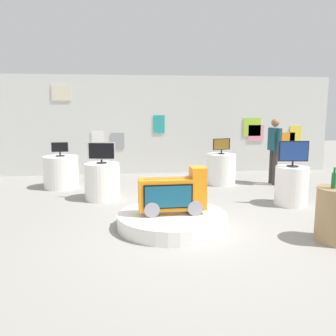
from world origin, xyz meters
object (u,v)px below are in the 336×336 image
at_px(shopper_browsing_near_truck, 274,146).
at_px(novelty_firetruck_tv, 173,195).
at_px(tv_on_far_right, 60,149).
at_px(tv_on_left_rear, 101,152).
at_px(display_pedestal_right_rear, 221,169).
at_px(display_pedestal_far_right, 61,172).
at_px(tv_on_center_rear, 293,153).
at_px(display_pedestal_left_rear, 102,181).
at_px(main_display_pedestal, 172,220).
at_px(bottle_on_side_table, 334,180).
at_px(display_pedestal_center_rear, 291,186).
at_px(tv_on_right_rear, 222,145).

bearing_deg(shopper_browsing_near_truck, novelty_firetruck_tv, -134.30).
height_order(novelty_firetruck_tv, tv_on_far_right, tv_on_far_right).
xyz_separation_m(tv_on_left_rear, display_pedestal_right_rear, (2.92, 1.22, -0.63)).
xyz_separation_m(display_pedestal_right_rear, display_pedestal_far_right, (-3.99, 0.05, 0.00)).
height_order(novelty_firetruck_tv, display_pedestal_far_right, novelty_firetruck_tv).
bearing_deg(tv_on_center_rear, tv_on_far_right, 155.97).
xyz_separation_m(display_pedestal_left_rear, shopper_browsing_near_truck, (4.24, 1.04, 0.59)).
relative_size(main_display_pedestal, tv_on_center_rear, 3.00).
xyz_separation_m(novelty_firetruck_tv, tv_on_center_rear, (2.54, 1.10, 0.52)).
distance_m(bottle_on_side_table, shopper_browsing_near_truck, 4.06).
height_order(tv_on_left_rear, tv_on_far_right, tv_on_left_rear).
bearing_deg(display_pedestal_right_rear, bottle_on_side_table, -83.05).
distance_m(main_display_pedestal, display_pedestal_center_rear, 2.80).
relative_size(novelty_firetruck_tv, tv_on_left_rear, 1.89).
bearing_deg(display_pedestal_far_right, tv_on_right_rear, -0.74).
xyz_separation_m(main_display_pedestal, shopper_browsing_near_truck, (3.00, 3.05, 0.86)).
distance_m(display_pedestal_right_rear, tv_on_far_right, 4.03).
distance_m(display_pedestal_left_rear, bottle_on_side_table, 4.55).
distance_m(display_pedestal_left_rear, shopper_browsing_near_truck, 4.40).
height_order(tv_on_center_rear, display_pedestal_right_rear, tv_on_center_rear).
relative_size(novelty_firetruck_tv, tv_on_center_rear, 1.83).
xyz_separation_m(tv_on_center_rear, shopper_browsing_near_truck, (0.44, 1.95, -0.08)).
height_order(display_pedestal_center_rear, tv_on_center_rear, tv_on_center_rear).
relative_size(tv_on_right_rear, bottle_on_side_table, 1.57).
bearing_deg(tv_on_center_rear, main_display_pedestal, -156.79).
xyz_separation_m(tv_on_center_rear, bottle_on_side_table, (-0.37, -2.03, -0.14)).
xyz_separation_m(main_display_pedestal, novelty_firetruck_tv, (0.02, -0.01, 0.43)).
bearing_deg(main_display_pedestal, display_pedestal_center_rear, 23.30).
distance_m(display_pedestal_right_rear, display_pedestal_far_right, 3.99).
distance_m(tv_on_center_rear, shopper_browsing_near_truck, 2.00).
bearing_deg(display_pedestal_center_rear, bottle_on_side_table, -100.33).
distance_m(main_display_pedestal, novelty_firetruck_tv, 0.43).
bearing_deg(novelty_firetruck_tv, display_pedestal_right_rear, 62.76).
bearing_deg(tv_on_far_right, main_display_pedestal, -54.78).
bearing_deg(display_pedestal_right_rear, display_pedestal_left_rear, -157.42).
bearing_deg(tv_on_right_rear, shopper_browsing_near_truck, -7.61).
bearing_deg(main_display_pedestal, tv_on_far_right, 125.22).
bearing_deg(display_pedestal_left_rear, tv_on_right_rear, 22.53).
height_order(display_pedestal_center_rear, tv_on_far_right, tv_on_far_right).
height_order(main_display_pedestal, tv_on_right_rear, tv_on_right_rear).
bearing_deg(tv_on_right_rear, display_pedestal_center_rear, -67.51).
bearing_deg(tv_on_center_rear, display_pedestal_right_rear, 112.39).
bearing_deg(display_pedestal_left_rear, display_pedestal_center_rear, -13.43).
distance_m(tv_on_left_rear, bottle_on_side_table, 4.51).
height_order(tv_on_right_rear, tv_on_far_right, tv_on_right_rear).
height_order(tv_on_left_rear, shopper_browsing_near_truck, shopper_browsing_near_truck).
relative_size(display_pedestal_center_rear, tv_on_center_rear, 1.31).
xyz_separation_m(main_display_pedestal, display_pedestal_far_right, (-2.31, 3.27, 0.27)).
distance_m(tv_on_left_rear, display_pedestal_right_rear, 3.23).
xyz_separation_m(novelty_firetruck_tv, display_pedestal_center_rear, (2.54, 1.11, -0.15)).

